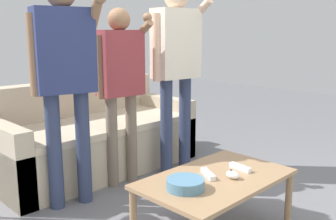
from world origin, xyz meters
TOP-DOWN VIEW (x-y plane):
  - couch at (0.15, 1.47)m, footprint 1.84×0.88m
  - coffee_table at (-0.02, -0.12)m, footprint 0.95×0.58m
  - snack_bowl at (-0.28, -0.11)m, footprint 0.22×0.22m
  - game_remote_nunchuk at (0.03, -0.20)m, footprint 0.06×0.09m
  - player_left at (-0.41, 0.92)m, footprint 0.46×0.44m
  - player_center at (0.12, 0.97)m, footprint 0.42×0.32m
  - player_right at (0.64, 0.85)m, footprint 0.48×0.37m
  - game_remote_wand_near at (-0.04, -0.08)m, footprint 0.11×0.16m
  - game_remote_wand_far at (0.19, -0.15)m, footprint 0.05×0.16m

SIDE VIEW (x-z plane):
  - couch at x=0.15m, z-range -0.11..0.68m
  - coffee_table at x=-0.02m, z-range 0.15..0.54m
  - game_remote_wand_near at x=-0.04m, z-range 0.39..0.43m
  - game_remote_wand_far at x=0.19m, z-range 0.39..0.43m
  - game_remote_nunchuk at x=0.03m, z-range 0.39..0.44m
  - snack_bowl at x=-0.28m, z-range 0.39..0.45m
  - player_center at x=0.12m, z-range 0.19..1.63m
  - player_left at x=-0.41m, z-range 0.21..1.82m
  - player_right at x=0.64m, z-range 0.21..1.86m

